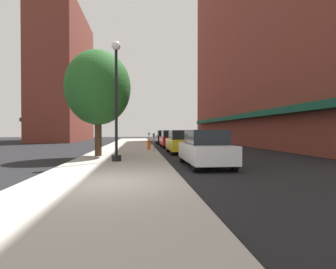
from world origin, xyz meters
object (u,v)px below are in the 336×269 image
object	(u,v)px
fire_hydrant	(149,145)
car_red	(170,139)
tree_near	(98,88)
parking_meter_near	(154,140)
car_white	(205,149)
lamppost	(116,99)
parking_meter_far	(149,137)
car_yellow	(181,142)
car_black	(164,137)

from	to	relation	value
fire_hydrant	car_red	size ratio (longest dim) A/B	0.18
fire_hydrant	tree_near	xyz separation A→B (m)	(-3.18, -5.11, 3.64)
parking_meter_near	car_white	size ratio (longest dim) A/B	0.30
parking_meter_near	lamppost	bearing A→B (deg)	-110.81
parking_meter_far	parking_meter_near	bearing A→B (deg)	-90.00
lamppost	car_yellow	world-z (taller)	lamppost
car_red	car_black	xyz separation A→B (m)	(0.00, 6.76, 0.00)
fire_hydrant	car_black	world-z (taller)	car_black
tree_near	car_yellow	world-z (taller)	tree_near
car_white	car_red	distance (m)	13.77
parking_meter_far	car_red	size ratio (longest dim) A/B	0.30
car_black	fire_hydrant	bearing A→B (deg)	-99.69
fire_hydrant	car_white	size ratio (longest dim) A/B	0.18
car_red	car_black	world-z (taller)	same
parking_meter_near	car_white	xyz separation A→B (m)	(1.95, -7.20, -0.14)
tree_near	car_yellow	bearing A→B (deg)	26.66
car_yellow	car_red	distance (m)	6.69
lamppost	tree_near	world-z (taller)	tree_near
car_white	car_black	world-z (taller)	same
fire_hydrant	parking_meter_near	size ratio (longest dim) A/B	0.60
parking_meter_near	tree_near	distance (m)	5.50
fire_hydrant	parking_meter_near	world-z (taller)	parking_meter_near
tree_near	car_yellow	xyz separation A→B (m)	(5.40, 2.71, -3.35)
car_red	fire_hydrant	bearing A→B (deg)	-117.07
lamppost	car_white	size ratio (longest dim) A/B	1.37
tree_near	car_black	xyz separation A→B (m)	(5.40, 16.16, -3.35)
fire_hydrant	parking_meter_far	bearing A→B (deg)	87.92
car_white	car_black	size ratio (longest dim) A/B	1.00
lamppost	parking_meter_near	distance (m)	6.45
fire_hydrant	car_black	size ratio (longest dim) A/B	0.18
parking_meter_near	tree_near	world-z (taller)	tree_near
lamppost	car_yellow	distance (m)	7.29
car_white	car_yellow	size ratio (longest dim) A/B	1.00
lamppost	fire_hydrant	world-z (taller)	lamppost
car_red	car_black	distance (m)	6.76
parking_meter_far	car_black	world-z (taller)	car_black
lamppost	car_black	bearing A→B (deg)	77.81
lamppost	car_white	bearing A→B (deg)	-20.71
car_black	car_white	bearing A→B (deg)	-88.31
lamppost	car_white	xyz separation A→B (m)	(4.10, -1.55, -2.39)
parking_meter_far	car_yellow	xyz separation A→B (m)	(1.95, -9.91, -0.14)
fire_hydrant	car_yellow	bearing A→B (deg)	-47.17
car_black	lamppost	bearing A→B (deg)	-100.50
car_red	car_yellow	bearing A→B (deg)	-89.66
car_white	car_yellow	distance (m)	7.08
parking_meter_near	fire_hydrant	bearing A→B (deg)	96.86
car_black	parking_meter_far	bearing A→B (deg)	-117.21
parking_meter_far	car_white	world-z (taller)	car_white
tree_near	car_yellow	distance (m)	6.91
parking_meter_far	car_white	bearing A→B (deg)	-83.45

